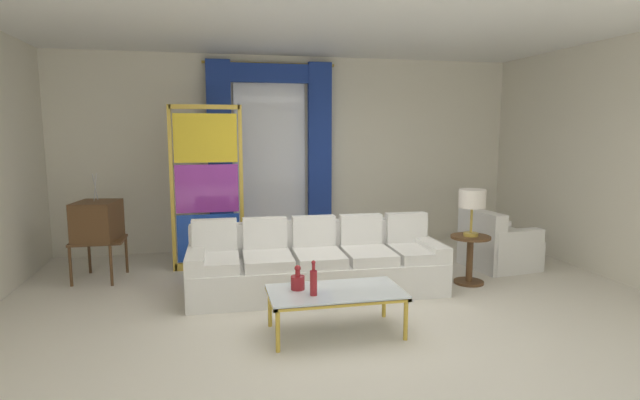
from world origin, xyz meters
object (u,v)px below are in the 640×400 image
Objects in this scene: round_side_table at (470,255)px; table_lamp_brass at (472,201)px; bottle_blue_decanter at (314,281)px; bottle_crystal_tall at (298,281)px; peacock_figurine at (248,258)px; coffee_table at (336,294)px; stained_glass_divider at (207,192)px; armchair_white at (496,247)px; vintage_tv at (97,223)px; couch_white_long at (316,265)px.

round_side_table is 1.04× the size of table_lamp_brass.
bottle_crystal_tall is at bearing 119.20° from bottle_blue_decanter.
table_lamp_brass is (2.63, -0.95, 0.81)m from peacock_figurine.
stained_glass_divider is at bearing 115.01° from coffee_table.
armchair_white reaches higher than bottle_blue_decanter.
stained_glass_divider is 1.05m from peacock_figurine.
vintage_tv is 1.40m from stained_glass_divider.
vintage_tv is 4.63m from round_side_table.
armchair_white is at bearing 38.72° from table_lamp_brass.
table_lamp_brass is at bearing 29.52° from coffee_table.
round_side_table reaches higher than coffee_table.
peacock_figurine reaches higher than coffee_table.
coffee_table is at bearing -150.48° from table_lamp_brass.
table_lamp_brass is at bearing -19.87° from peacock_figurine.
round_side_table is at bearing 23.69° from bottle_crystal_tall.
couch_white_long reaches higher than peacock_figurine.
peacock_figurine is (-0.43, 2.16, -0.32)m from bottle_blue_decanter.
coffee_table is 1.36× the size of armchair_white.
table_lamp_brass reaches higher than armchair_white.
table_lamp_brass is at bearing -14.47° from vintage_tv.
round_side_table is at bearing 29.52° from coffee_table.
bottle_crystal_tall is at bearing -156.31° from table_lamp_brass.
couch_white_long reaches higher than bottle_blue_decanter.
table_lamp_brass is (2.20, 1.21, 0.49)m from bottle_blue_decanter.
couch_white_long is at bearing 69.98° from bottle_crystal_tall.
coffee_table is 5.34× the size of bottle_crystal_tall.
peacock_figurine is (-3.34, 0.38, -0.07)m from armchair_white.
armchair_white is at bearing 27.67° from bottle_crystal_tall.
round_side_table is (1.98, 1.12, -0.02)m from coffee_table.
bottle_crystal_tall is 2.01m from peacock_figurine.
round_side_table is at bearing -3.96° from couch_white_long.
round_side_table is (4.47, -1.15, -0.37)m from vintage_tv.
bottle_crystal_tall is at bearing -45.12° from vintage_tv.
peacock_figurine is (-0.32, 1.97, -0.27)m from bottle_crystal_tall.
vintage_tv reaches higher than armchair_white.
bottle_crystal_tall is 0.25× the size of armchair_white.
vintage_tv is at bearing 158.35° from couch_white_long.
couch_white_long is 1.34× the size of stained_glass_divider.
bottle_blue_decanter reaches higher than round_side_table.
stained_glass_divider is at bearing 109.01° from bottle_crystal_tall.
table_lamp_brass is at bearing 23.69° from bottle_crystal_tall.
couch_white_long is 4.94× the size of round_side_table.
bottle_crystal_tall is 3.07m from vintage_tv.
coffee_table is 2.36m from table_lamp_brass.
bottle_blue_decanter is (-0.31, -1.34, 0.23)m from couch_white_long.
coffee_table is 0.29m from bottle_blue_decanter.
armchair_white is 1.52× the size of peacock_figurine.
round_side_table is at bearing -141.28° from armchair_white.
round_side_table reaches higher than peacock_figurine.
round_side_table is 0.67m from table_lamp_brass.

